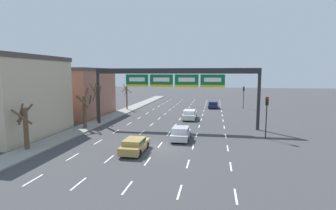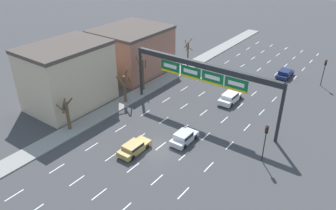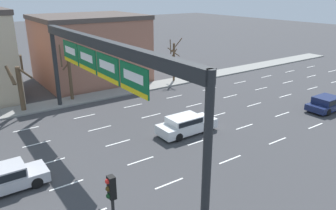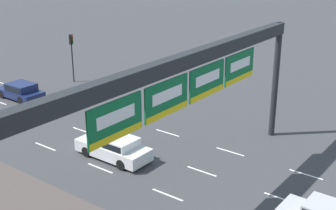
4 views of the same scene
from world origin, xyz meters
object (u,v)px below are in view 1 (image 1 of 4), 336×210
at_px(tree_bare_closest, 25,125).
at_px(tree_bare_third, 127,95).
at_px(car_navy, 213,105).
at_px(traffic_light_mid_block, 244,93).
at_px(sign_gantry, 174,77).
at_px(tree_bare_furthest, 85,108).
at_px(car_white, 190,114).
at_px(tree_bare_second, 97,101).
at_px(car_silver, 181,133).
at_px(traffic_light_near_gantry, 267,109).
at_px(car_gold, 135,145).

height_order(tree_bare_closest, tree_bare_third, tree_bare_third).
relative_size(car_navy, traffic_light_mid_block, 0.97).
distance_m(sign_gantry, tree_bare_closest, 18.13).
relative_size(tree_bare_third, tree_bare_furthest, 0.99).
relative_size(sign_gantry, car_white, 4.48).
height_order(tree_bare_second, tree_bare_furthest, tree_bare_second).
bearing_deg(tree_bare_second, traffic_light_mid_block, 39.54).
bearing_deg(car_navy, sign_gantry, -103.84).
xyz_separation_m(car_navy, car_silver, (-3.20, -26.99, 0.03)).
bearing_deg(car_silver, traffic_light_near_gantry, 13.61).
height_order(car_white, traffic_light_near_gantry, traffic_light_near_gantry).
relative_size(car_gold, tree_bare_furthest, 0.81).
bearing_deg(sign_gantry, traffic_light_mid_block, 61.57).
bearing_deg(traffic_light_near_gantry, car_silver, -166.39).
xyz_separation_m(sign_gantry, car_white, (1.49, 6.15, -5.78)).
bearing_deg(tree_bare_furthest, traffic_light_near_gantry, -3.52).
xyz_separation_m(car_gold, traffic_light_near_gantry, (12.59, 7.28, 2.58)).
bearing_deg(sign_gantry, tree_bare_furthest, -163.56).
distance_m(car_silver, traffic_light_near_gantry, 9.65).
relative_size(car_navy, tree_bare_second, 0.79).
height_order(car_silver, tree_bare_third, tree_bare_third).
bearing_deg(car_gold, tree_bare_third, 110.43).
height_order(sign_gantry, tree_bare_second, sign_gantry).
distance_m(tree_bare_third, tree_bare_furthest, 17.73).
xyz_separation_m(car_gold, tree_bare_second, (-9.91, 13.48, 2.33)).
relative_size(tree_bare_second, tree_bare_furthest, 1.05).
height_order(car_navy, tree_bare_third, tree_bare_third).
xyz_separation_m(car_white, tree_bare_furthest, (-12.55, -9.41, 1.87)).
distance_m(car_navy, tree_bare_closest, 37.34).
xyz_separation_m(traffic_light_near_gantry, tree_bare_closest, (-22.61, -8.53, -0.85)).
bearing_deg(car_gold, tree_bare_furthest, 137.15).
bearing_deg(tree_bare_second, traffic_light_near_gantry, -15.40).
relative_size(car_gold, traffic_light_mid_block, 0.94).
bearing_deg(car_white, tree_bare_third, 147.53).
distance_m(sign_gantry, traffic_light_near_gantry, 12.22).
xyz_separation_m(car_white, car_silver, (0.28, -12.95, -0.02)).
bearing_deg(car_silver, car_navy, 83.23).
relative_size(car_gold, car_navy, 0.97).
height_order(car_navy, car_white, car_white).
height_order(car_gold, tree_bare_second, tree_bare_second).
xyz_separation_m(sign_gantry, car_silver, (1.77, -6.80, -5.80)).
height_order(car_white, tree_bare_closest, tree_bare_closest).
bearing_deg(car_navy, tree_bare_second, -131.83).
bearing_deg(tree_bare_furthest, sign_gantry, 16.44).
height_order(sign_gantry, car_navy, sign_gantry).
relative_size(sign_gantry, tree_bare_second, 3.95).
bearing_deg(tree_bare_second, car_gold, -53.67).
height_order(sign_gantry, car_gold, sign_gantry).
relative_size(sign_gantry, car_gold, 5.16).
bearing_deg(tree_bare_closest, tree_bare_second, 89.56).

